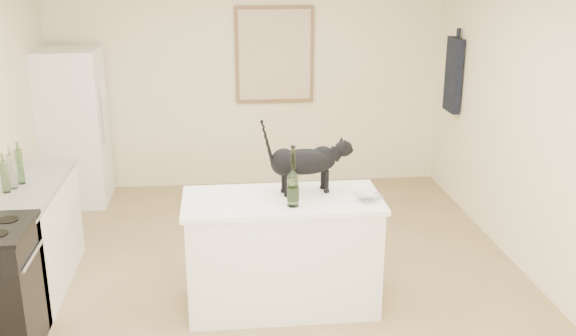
{
  "coord_description": "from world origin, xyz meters",
  "views": [
    {
      "loc": [
        -0.35,
        -4.83,
        2.65
      ],
      "look_at": [
        0.15,
        -0.15,
        1.12
      ],
      "focal_mm": 41.12,
      "sensor_mm": 36.0,
      "label": 1
    }
  ],
  "objects_px": {
    "wine_bottle": "(293,180)",
    "glass_bowl": "(368,197)",
    "black_cat": "(304,165)",
    "fridge": "(73,127)"
  },
  "relations": [
    {
      "from": "fridge",
      "to": "black_cat",
      "type": "bearing_deg",
      "value": -47.71
    },
    {
      "from": "fridge",
      "to": "glass_bowl",
      "type": "distance_m",
      "value": 3.78
    },
    {
      "from": "wine_bottle",
      "to": "glass_bowl",
      "type": "height_order",
      "value": "wine_bottle"
    },
    {
      "from": "glass_bowl",
      "to": "wine_bottle",
      "type": "bearing_deg",
      "value": -175.02
    },
    {
      "from": "black_cat",
      "to": "wine_bottle",
      "type": "distance_m",
      "value": 0.3
    },
    {
      "from": "black_cat",
      "to": "fridge",
      "type": "bearing_deg",
      "value": 122.62
    },
    {
      "from": "black_cat",
      "to": "wine_bottle",
      "type": "relative_size",
      "value": 1.58
    },
    {
      "from": "black_cat",
      "to": "glass_bowl",
      "type": "height_order",
      "value": "black_cat"
    },
    {
      "from": "fridge",
      "to": "black_cat",
      "type": "xyz_separation_m",
      "value": [
        2.23,
        -2.45,
        0.27
      ]
    },
    {
      "from": "fridge",
      "to": "black_cat",
      "type": "relative_size",
      "value": 2.67
    }
  ]
}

